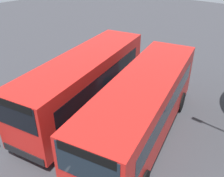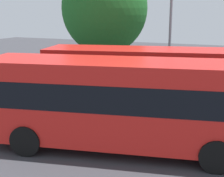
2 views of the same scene
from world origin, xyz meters
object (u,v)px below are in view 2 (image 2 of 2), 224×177
Objects in this scene: bus_far_left at (123,101)px; bus_center_left at (154,80)px; street_lamp at (170,21)px; depot_tree at (104,8)px.

bus_far_left and bus_center_left have the same top height.
street_lamp is (-0.57, 4.85, 2.51)m from bus_center_left.
depot_tree is at bearing 119.86° from bus_center_left.
street_lamp is at bearing 81.06° from bus_far_left.
bus_center_left is at bearing 77.09° from bus_far_left.
street_lamp is at bearing 83.32° from bus_center_left.
bus_far_left is 10.76m from depot_tree.
street_lamp is (-0.55, 8.64, 2.51)m from bus_far_left.
street_lamp is at bearing -5.01° from depot_tree.
depot_tree is at bearing 105.94° from bus_far_left.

